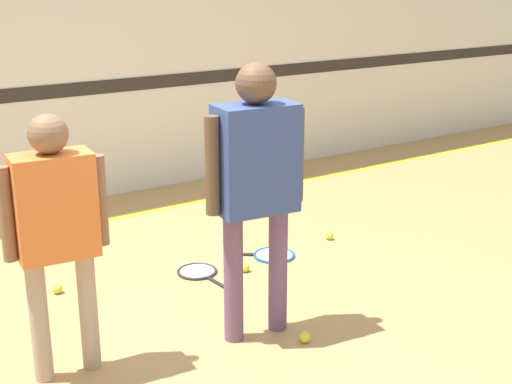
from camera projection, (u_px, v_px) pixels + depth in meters
name	position (u px, v px, depth m)	size (l,w,h in m)	color
ground_plane	(224.00, 346.00, 4.01)	(16.00, 16.00, 0.00)	tan
wall_back	(32.00, 24.00, 5.93)	(16.00, 0.07, 3.20)	silver
floor_stripe	(74.00, 226.00, 5.89)	(14.40, 0.10, 0.01)	yellow
person_instructor	(256.00, 173.00, 3.87)	(0.59, 0.29, 1.57)	#6B4C70
person_student_left	(56.00, 220.00, 3.50)	(0.52, 0.25, 1.38)	tan
racket_spare_on_floor	(199.00, 272.00, 4.97)	(0.30, 0.51, 0.03)	#28282D
racket_second_spare	(272.00, 255.00, 5.27)	(0.52, 0.45, 0.03)	blue
tennis_ball_near_instructor	(305.00, 337.00, 4.04)	(0.07, 0.07, 0.07)	#CCE038
tennis_ball_by_spare_racket	(245.00, 267.00, 4.99)	(0.07, 0.07, 0.07)	#CCE038
tennis_ball_stray_left	(329.00, 236.00, 5.59)	(0.07, 0.07, 0.07)	#CCE038
tennis_ball_stray_right	(57.00, 289.00, 4.66)	(0.07, 0.07, 0.07)	#CCE038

